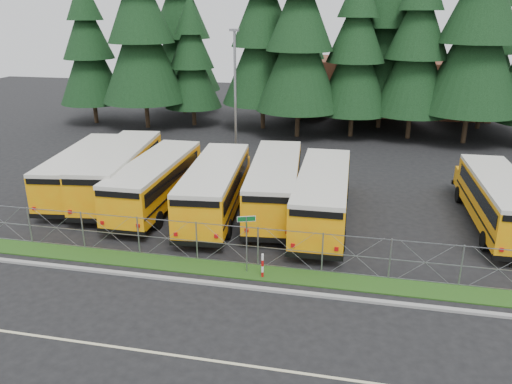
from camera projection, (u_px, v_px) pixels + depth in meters
ground at (282, 258)px, 24.37m from camera, size 120.00×120.00×0.00m
curb at (271, 290)px, 21.50m from camera, size 50.00×0.25×0.12m
grass_verge at (276, 275)px, 22.80m from camera, size 50.00×1.40×0.06m
road_lane_line at (245, 365)px, 17.02m from camera, size 50.00×0.12×0.01m
chainlink_fence at (279, 249)px, 23.11m from camera, size 44.00×0.10×2.00m
brick_building at (386, 85)px, 58.94m from camera, size 22.00×10.00×6.00m
bus_0 at (87, 172)px, 32.43m from camera, size 4.18×11.65×2.99m
bus_1 at (122, 172)px, 32.11m from camera, size 4.44×12.49×3.20m
bus_2 at (158, 182)px, 30.40m from camera, size 2.84×11.58×3.03m
bus_3 at (216, 189)px, 29.26m from camera, size 3.88×11.99×3.09m
bus_4 at (275, 185)px, 29.74m from camera, size 3.95×12.14×3.13m
bus_5 at (323, 197)px, 27.98m from camera, size 2.97×11.84×3.09m
bus_east at (496, 202)px, 27.44m from camera, size 2.87×11.26×2.94m
street_sign at (246, 232)px, 22.38m from camera, size 0.80×0.53×2.81m
striped_bollard at (262, 266)px, 22.38m from camera, size 0.11×0.11×1.20m
light_standard at (235, 93)px, 37.50m from camera, size 0.70×0.35×10.14m
conifer_0 at (89, 51)px, 51.07m from camera, size 6.70×6.70×14.83m
conifer_1 at (141, 33)px, 48.32m from camera, size 8.40×8.40×18.57m
conifer_2 at (192, 62)px, 50.35m from camera, size 5.87×5.87×12.99m
conifer_3 at (263, 37)px, 48.12m from camera, size 8.07×8.07×17.85m
conifer_4 at (300, 41)px, 44.89m from camera, size 7.94×7.94×17.55m
conifer_5 at (356, 54)px, 45.34m from camera, size 6.92×6.92×15.31m
conifer_6 at (417, 50)px, 44.39m from camera, size 7.30×7.30×16.15m
conifer_7 at (479, 32)px, 42.22m from camera, size 8.74×8.74×19.33m
conifer_10 at (181, 30)px, 55.53m from camera, size 8.42×8.42×18.62m
conifer_11 at (301, 51)px, 52.65m from camera, size 6.59×6.59×14.57m
conifer_12 at (387, 16)px, 47.79m from camera, size 9.83×9.83×21.73m
conifer_13 at (490, 44)px, 48.14m from camera, size 7.52×7.52×16.62m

